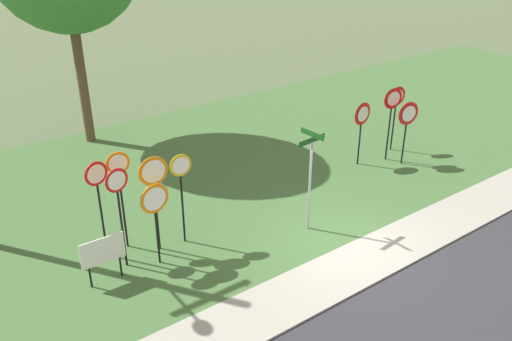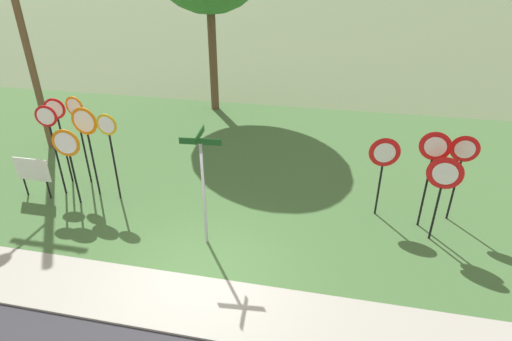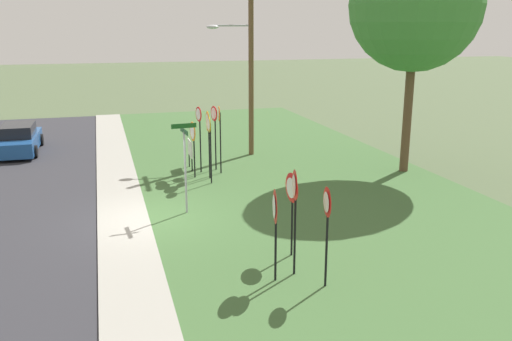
% 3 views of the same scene
% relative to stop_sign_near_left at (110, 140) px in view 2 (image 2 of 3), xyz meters
% --- Properties ---
extents(ground_plane, '(160.00, 160.00, 0.00)m').
position_rel_stop_sign_near_left_xyz_m(ground_plane, '(3.43, -2.71, -1.91)').
color(ground_plane, '#4C5B3D').
extents(sidewalk_strip, '(44.00, 1.60, 0.06)m').
position_rel_stop_sign_near_left_xyz_m(sidewalk_strip, '(3.43, -3.51, -1.88)').
color(sidewalk_strip, '#99968C').
rests_on(sidewalk_strip, ground_plane).
extents(grass_median, '(44.00, 12.00, 0.04)m').
position_rel_stop_sign_near_left_xyz_m(grass_median, '(3.43, 3.29, -1.89)').
color(grass_median, '#3D6033').
rests_on(grass_median, ground_plane).
extents(stop_sign_near_left, '(0.61, 0.10, 2.64)m').
position_rel_stop_sign_near_left_xyz_m(stop_sign_near_left, '(0.00, 0.00, 0.00)').
color(stop_sign_near_left, black).
rests_on(stop_sign_near_left, grass_median).
extents(stop_sign_near_right, '(0.61, 0.14, 2.78)m').
position_rel_stop_sign_near_left_xyz_m(stop_sign_near_right, '(-1.75, -0.09, 0.10)').
color(stop_sign_near_right, black).
rests_on(stop_sign_near_right, grass_median).
extents(stop_sign_far_left, '(0.78, 0.12, 2.30)m').
position_rel_stop_sign_near_left_xyz_m(stop_sign_far_left, '(-1.01, -0.49, -0.19)').
color(stop_sign_far_left, black).
rests_on(stop_sign_far_left, grass_median).
extents(stop_sign_far_center, '(0.79, 0.10, 2.74)m').
position_rel_stop_sign_near_left_xyz_m(stop_sign_far_center, '(-0.72, 0.08, 0.14)').
color(stop_sign_far_center, black).
rests_on(stop_sign_far_center, grass_median).
extents(stop_sign_far_right, '(0.62, 0.15, 2.75)m').
position_rel_stop_sign_near_left_xyz_m(stop_sign_far_right, '(-1.99, 0.61, 0.09)').
color(stop_sign_far_right, black).
rests_on(stop_sign_far_right, grass_median).
extents(stop_sign_center_tall, '(0.60, 0.12, 2.82)m').
position_rel_stop_sign_near_left_xyz_m(stop_sign_center_tall, '(-1.38, 0.69, 0.12)').
color(stop_sign_center_tall, black).
rests_on(stop_sign_center_tall, grass_median).
extents(yield_sign_near_left, '(0.80, 0.12, 2.29)m').
position_rel_stop_sign_near_left_xyz_m(yield_sign_near_left, '(7.35, 0.67, -0.16)').
color(yield_sign_near_left, black).
rests_on(yield_sign_near_left, grass_median).
extents(yield_sign_near_right, '(0.70, 0.14, 2.45)m').
position_rel_stop_sign_near_left_xyz_m(yield_sign_near_right, '(9.26, 0.84, -0.04)').
color(yield_sign_near_right, black).
rests_on(yield_sign_near_right, grass_median).
extents(yield_sign_far_left, '(0.74, 0.17, 2.68)m').
position_rel_stop_sign_near_left_xyz_m(yield_sign_far_left, '(8.44, 0.35, 0.14)').
color(yield_sign_far_left, black).
rests_on(yield_sign_far_left, grass_median).
extents(yield_sign_far_right, '(0.82, 0.19, 2.30)m').
position_rel_stop_sign_near_left_xyz_m(yield_sign_far_right, '(8.65, -0.21, -0.16)').
color(yield_sign_far_right, black).
rests_on(yield_sign_far_right, grass_median).
extents(street_name_post, '(0.96, 0.81, 2.98)m').
position_rel_stop_sign_near_left_xyz_m(street_name_post, '(3.16, -1.46, -0.09)').
color(street_name_post, '#9EA0A8').
rests_on(street_name_post, grass_median).
extents(utility_pole, '(2.10, 2.18, 8.33)m').
position_rel_stop_sign_near_left_xyz_m(utility_pole, '(-4.33, 2.73, 2.64)').
color(utility_pole, brown).
rests_on(utility_pole, grass_median).
extents(notice_board, '(1.10, 0.06, 1.25)m').
position_rel_stop_sign_near_left_xyz_m(notice_board, '(-2.41, -0.39, -1.03)').
color(notice_board, black).
rests_on(notice_board, grass_median).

